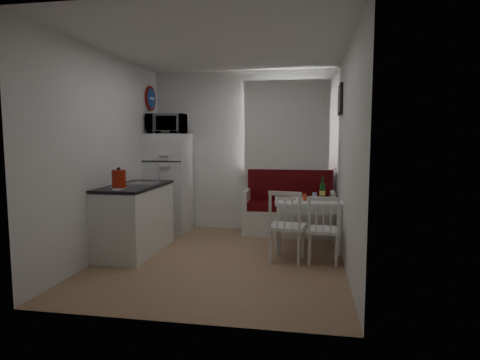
# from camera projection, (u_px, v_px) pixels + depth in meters

# --- Properties ---
(floor) EXTENTS (3.00, 3.50, 0.02)m
(floor) POSITION_uv_depth(u_px,v_px,m) (221.00, 259.00, 5.02)
(floor) COLOR #AA7C5A
(floor) RESTS_ON ground
(ceiling) EXTENTS (3.00, 3.50, 0.02)m
(ceiling) POSITION_uv_depth(u_px,v_px,m) (220.00, 46.00, 4.75)
(ceiling) COLOR white
(ceiling) RESTS_ON wall_back
(wall_back) EXTENTS (3.00, 0.02, 2.60)m
(wall_back) POSITION_uv_depth(u_px,v_px,m) (244.00, 151.00, 6.60)
(wall_back) COLOR white
(wall_back) RESTS_ON floor
(wall_front) EXTENTS (3.00, 0.02, 2.60)m
(wall_front) POSITION_uv_depth(u_px,v_px,m) (173.00, 165.00, 3.17)
(wall_front) COLOR white
(wall_front) RESTS_ON floor
(wall_left) EXTENTS (0.02, 3.50, 2.60)m
(wall_left) POSITION_uv_depth(u_px,v_px,m) (107.00, 155.00, 5.14)
(wall_left) COLOR white
(wall_left) RESTS_ON floor
(wall_right) EXTENTS (0.02, 3.50, 2.60)m
(wall_right) POSITION_uv_depth(u_px,v_px,m) (347.00, 157.00, 4.63)
(wall_right) COLOR white
(wall_right) RESTS_ON floor
(window) EXTENTS (1.22, 0.06, 1.47)m
(window) POSITION_uv_depth(u_px,v_px,m) (287.00, 131.00, 6.42)
(window) COLOR white
(window) RESTS_ON wall_back
(curtain) EXTENTS (1.35, 0.02, 1.50)m
(curtain) POSITION_uv_depth(u_px,v_px,m) (286.00, 128.00, 6.34)
(curtain) COLOR white
(curtain) RESTS_ON wall_back
(kitchen_counter) EXTENTS (0.62, 1.32, 1.16)m
(kitchen_counter) POSITION_uv_depth(u_px,v_px,m) (136.00, 218.00, 5.33)
(kitchen_counter) COLOR white
(kitchen_counter) RESTS_ON floor
(wall_sign) EXTENTS (0.03, 0.40, 0.40)m
(wall_sign) POSITION_uv_depth(u_px,v_px,m) (151.00, 99.00, 6.46)
(wall_sign) COLOR #1A479C
(wall_sign) RESTS_ON wall_left
(picture_frame) EXTENTS (0.04, 0.52, 0.42)m
(picture_frame) POSITION_uv_depth(u_px,v_px,m) (340.00, 100.00, 5.63)
(picture_frame) COLOR black
(picture_frame) RESTS_ON wall_right
(bench) EXTENTS (1.41, 0.54, 1.01)m
(bench) POSITION_uv_depth(u_px,v_px,m) (289.00, 213.00, 6.34)
(bench) COLOR white
(bench) RESTS_ON floor
(dining_table) EXTENTS (0.95, 0.70, 0.68)m
(dining_table) POSITION_uv_depth(u_px,v_px,m) (308.00, 206.00, 5.44)
(dining_table) COLOR white
(dining_table) RESTS_ON floor
(chair_left) EXTENTS (0.47, 0.45, 0.48)m
(chair_left) POSITION_uv_depth(u_px,v_px,m) (287.00, 218.00, 4.84)
(chair_left) COLOR white
(chair_left) RESTS_ON floor
(chair_right) EXTENTS (0.41, 0.39, 0.45)m
(chair_right) POSITION_uv_depth(u_px,v_px,m) (324.00, 222.00, 4.77)
(chair_right) COLOR white
(chair_right) RESTS_ON floor
(fridge) EXTENTS (0.63, 0.63, 1.58)m
(fridge) POSITION_uv_depth(u_px,v_px,m) (169.00, 183.00, 6.51)
(fridge) COLOR white
(fridge) RESTS_ON floor
(microwave) EXTENTS (0.57, 0.38, 0.31)m
(microwave) POSITION_uv_depth(u_px,v_px,m) (167.00, 124.00, 6.36)
(microwave) COLOR white
(microwave) RESTS_ON fridge
(kettle) EXTENTS (0.20, 0.20, 0.26)m
(kettle) POSITION_uv_depth(u_px,v_px,m) (119.00, 179.00, 4.73)
(kettle) COLOR #AC200D
(kettle) RESTS_ON kitchen_counter
(wine_bottle) EXTENTS (0.08, 0.08, 0.32)m
(wine_bottle) POSITION_uv_depth(u_px,v_px,m) (322.00, 188.00, 5.48)
(wine_bottle) COLOR #164419
(wine_bottle) RESTS_ON dining_table
(drinking_glass_orange) EXTENTS (0.06, 0.06, 0.09)m
(drinking_glass_orange) POSITION_uv_depth(u_px,v_px,m) (305.00, 197.00, 5.39)
(drinking_glass_orange) COLOR #C84921
(drinking_glass_orange) RESTS_ON dining_table
(drinking_glass_blue) EXTENTS (0.06, 0.06, 0.10)m
(drinking_glass_blue) POSITION_uv_depth(u_px,v_px,m) (314.00, 196.00, 5.46)
(drinking_glass_blue) COLOR #86ACE3
(drinking_glass_blue) RESTS_ON dining_table
(plate) EXTENTS (0.27, 0.27, 0.02)m
(plate) POSITION_uv_depth(u_px,v_px,m) (286.00, 199.00, 5.50)
(plate) COLOR white
(plate) RESTS_ON dining_table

